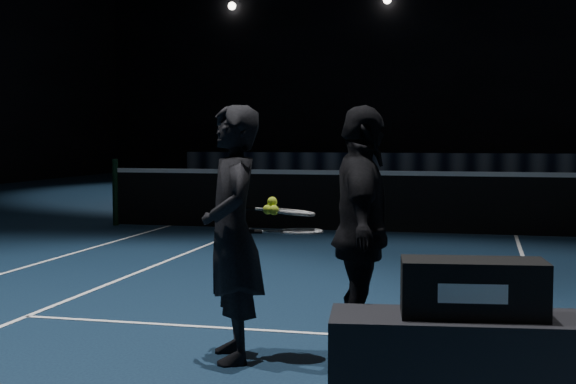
# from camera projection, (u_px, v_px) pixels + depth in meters

# --- Properties ---
(floor) EXTENTS (36.00, 36.00, 0.00)m
(floor) POSITION_uv_depth(u_px,v_px,m) (516.00, 236.00, 11.80)
(floor) COLOR black
(floor) RESTS_ON ground
(wall_back) EXTENTS (30.00, 0.00, 30.00)m
(wall_back) POSITION_uv_depth(u_px,v_px,m) (498.00, 38.00, 28.90)
(wall_back) COLOR black
(wall_back) RESTS_ON ground
(court_lines) EXTENTS (10.98, 23.78, 0.01)m
(court_lines) POSITION_uv_depth(u_px,v_px,m) (516.00, 236.00, 11.80)
(court_lines) COLOR white
(court_lines) RESTS_ON floor
(net_post_left) EXTENTS (0.10, 0.10, 1.10)m
(net_post_left) POSITION_uv_depth(u_px,v_px,m) (115.00, 192.00, 13.26)
(net_post_left) COLOR black
(net_post_left) RESTS_ON floor
(net_mesh) EXTENTS (12.80, 0.02, 0.86)m
(net_mesh) POSITION_uv_depth(u_px,v_px,m) (517.00, 206.00, 11.76)
(net_mesh) COLOR black
(net_mesh) RESTS_ON floor
(net_tape) EXTENTS (12.80, 0.03, 0.07)m
(net_tape) POSITION_uv_depth(u_px,v_px,m) (517.00, 174.00, 11.73)
(net_tape) COLOR white
(net_tape) RESTS_ON net_mesh
(sponsor_backdrop) EXTENTS (22.00, 0.15, 0.90)m
(sponsor_backdrop) POSITION_uv_depth(u_px,v_px,m) (497.00, 167.00, 26.79)
(sponsor_backdrop) COLOR black
(sponsor_backdrop) RESTS_ON floor
(player_bench) EXTENTS (1.64, 0.73, 0.48)m
(player_bench) POSITION_uv_depth(u_px,v_px,m) (472.00, 358.00, 4.48)
(player_bench) COLOR black
(player_bench) RESTS_ON floor
(racket_bag) EXTENTS (0.83, 0.44, 0.32)m
(racket_bag) POSITION_uv_depth(u_px,v_px,m) (473.00, 288.00, 4.45)
(racket_bag) COLOR black
(racket_bag) RESTS_ON player_bench
(bag_signature) EXTENTS (0.37, 0.05, 0.11)m
(bag_signature) POSITION_uv_depth(u_px,v_px,m) (473.00, 294.00, 4.29)
(bag_signature) COLOR white
(bag_signature) RESTS_ON racket_bag
(player_a) EXTENTS (0.63, 0.73, 1.68)m
(player_a) POSITION_uv_depth(u_px,v_px,m) (232.00, 234.00, 5.25)
(player_a) COLOR black
(player_a) RESTS_ON floor
(player_b) EXTENTS (0.58, 1.04, 1.68)m
(player_b) POSITION_uv_depth(u_px,v_px,m) (362.00, 233.00, 5.25)
(player_b) COLOR black
(player_b) RESTS_ON floor
(racket_lower) EXTENTS (0.71, 0.38, 0.03)m
(racket_lower) POSITION_uv_depth(u_px,v_px,m) (301.00, 232.00, 5.25)
(racket_lower) COLOR black
(racket_lower) RESTS_ON player_a
(racket_upper) EXTENTS (0.71, 0.42, 0.10)m
(racket_upper) POSITION_uv_depth(u_px,v_px,m) (293.00, 212.00, 5.28)
(racket_upper) COLOR black
(racket_upper) RESTS_ON player_b
(tennis_balls) EXTENTS (0.12, 0.10, 0.12)m
(tennis_balls) POSITION_uv_depth(u_px,v_px,m) (271.00, 207.00, 5.24)
(tennis_balls) COLOR gold
(tennis_balls) RESTS_ON racket_upper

